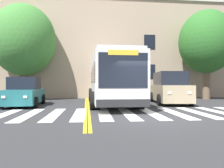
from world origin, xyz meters
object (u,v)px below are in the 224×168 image
object	(u,v)px
city_bus	(110,79)
street_tree_curbside_large	(206,42)
car_teal_near_lane	(25,93)
car_tan_far_lane	(170,89)

from	to	relation	value
city_bus	street_tree_curbside_large	world-z (taller)	street_tree_curbside_large
city_bus	car_teal_near_lane	distance (m)	5.82
car_tan_far_lane	street_tree_curbside_large	world-z (taller)	street_tree_curbside_large
car_tan_far_lane	street_tree_curbside_large	xyz separation A→B (m)	(4.90, 3.63, 4.12)
street_tree_curbside_large	car_tan_far_lane	bearing A→B (deg)	-143.44
car_teal_near_lane	city_bus	bearing A→B (deg)	8.27
car_teal_near_lane	street_tree_curbside_large	bearing A→B (deg)	15.14
city_bus	street_tree_curbside_large	bearing A→B (deg)	19.23
car_teal_near_lane	street_tree_curbside_large	size ratio (longest dim) A/B	0.56
city_bus	car_tan_far_lane	size ratio (longest dim) A/B	2.19
car_teal_near_lane	street_tree_curbside_large	world-z (taller)	street_tree_curbside_large
city_bus	street_tree_curbside_large	xyz separation A→B (m)	(9.12, 3.18, 3.44)
city_bus	car_teal_near_lane	bearing A→B (deg)	-171.73
city_bus	car_teal_near_lane	world-z (taller)	city_bus
car_tan_far_lane	street_tree_curbside_large	distance (m)	7.36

